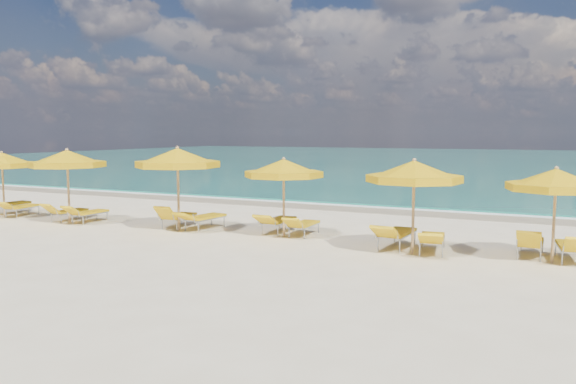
% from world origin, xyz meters
% --- Properties ---
extents(ground_plane, '(120.00, 120.00, 0.00)m').
position_xyz_m(ground_plane, '(0.00, 0.00, 0.00)').
color(ground_plane, beige).
extents(ocean, '(120.00, 80.00, 0.30)m').
position_xyz_m(ocean, '(0.00, 48.00, 0.00)').
color(ocean, '#126757').
rests_on(ocean, ground).
extents(wet_sand_band, '(120.00, 2.60, 0.01)m').
position_xyz_m(wet_sand_band, '(0.00, 7.40, 0.00)').
color(wet_sand_band, tan).
rests_on(wet_sand_band, ground).
extents(foam_line, '(120.00, 1.20, 0.03)m').
position_xyz_m(foam_line, '(0.00, 8.20, 0.00)').
color(foam_line, white).
rests_on(foam_line, ground).
extents(whitecap_near, '(14.00, 0.36, 0.05)m').
position_xyz_m(whitecap_near, '(-6.00, 17.00, 0.00)').
color(whitecap_near, white).
rests_on(whitecap_near, ground).
extents(whitecap_far, '(18.00, 0.30, 0.05)m').
position_xyz_m(whitecap_far, '(8.00, 24.00, 0.00)').
color(whitecap_far, white).
rests_on(whitecap_far, ground).
extents(umbrella_1, '(3.00, 3.00, 2.37)m').
position_xyz_m(umbrella_1, '(-10.57, -0.26, 2.02)').
color(umbrella_1, tan).
rests_on(umbrella_1, ground).
extents(umbrella_2, '(2.71, 2.71, 2.51)m').
position_xyz_m(umbrella_2, '(-7.22, -0.40, 2.14)').
color(umbrella_2, tan).
rests_on(umbrella_2, ground).
extents(umbrella_3, '(3.13, 3.13, 2.62)m').
position_xyz_m(umbrella_3, '(-3.03, 0.00, 2.23)').
color(umbrella_3, tan).
rests_on(umbrella_3, ground).
extents(umbrella_4, '(2.91, 2.91, 2.32)m').
position_xyz_m(umbrella_4, '(0.35, 0.48, 1.98)').
color(umbrella_4, tan).
rests_on(umbrella_4, ground).
extents(umbrella_5, '(2.88, 2.88, 2.40)m').
position_xyz_m(umbrella_5, '(4.27, -0.24, 2.05)').
color(umbrella_5, tan).
rests_on(umbrella_5, ground).
extents(umbrella_6, '(2.48, 2.48, 2.26)m').
position_xyz_m(umbrella_6, '(7.45, 0.20, 1.93)').
color(umbrella_6, tan).
rests_on(umbrella_6, ground).
extents(lounger_1_left, '(0.81, 1.85, 0.80)m').
position_xyz_m(lounger_1_left, '(-11.00, 0.27, 0.22)').
color(lounger_1_left, '#A5A8AD').
rests_on(lounger_1_left, ground).
extents(lounger_1_right, '(0.74, 1.73, 0.65)m').
position_xyz_m(lounger_1_right, '(-10.07, 0.06, 0.20)').
color(lounger_1_right, '#A5A8AD').
rests_on(lounger_1_right, ground).
extents(lounger_2_left, '(0.64, 1.63, 0.70)m').
position_xyz_m(lounger_2_left, '(-7.67, -0.02, 0.20)').
color(lounger_2_left, '#A5A8AD').
rests_on(lounger_2_left, ground).
extents(lounger_2_right, '(0.59, 1.67, 0.69)m').
position_xyz_m(lounger_2_right, '(-6.75, 0.02, 0.20)').
color(lounger_2_right, '#A5A8AD').
rests_on(lounger_2_right, ground).
extents(lounger_3_left, '(0.74, 1.76, 0.82)m').
position_xyz_m(lounger_3_left, '(-3.40, 0.48, 0.22)').
color(lounger_3_left, '#A5A8AD').
rests_on(lounger_3_left, ground).
extents(lounger_3_right, '(0.88, 1.96, 0.68)m').
position_xyz_m(lounger_3_right, '(-2.51, 0.60, 0.22)').
color(lounger_3_right, '#A5A8AD').
rests_on(lounger_3_right, ground).
extents(lounger_4_left, '(0.62, 1.85, 0.70)m').
position_xyz_m(lounger_4_left, '(-0.12, 1.04, 0.22)').
color(lounger_4_left, '#A5A8AD').
rests_on(lounger_4_left, ground).
extents(lounger_4_right, '(0.57, 1.66, 0.68)m').
position_xyz_m(lounger_4_right, '(0.79, 0.91, 0.20)').
color(lounger_4_right, '#A5A8AD').
rests_on(lounger_4_right, ground).
extents(lounger_5_left, '(0.79, 2.02, 0.78)m').
position_xyz_m(lounger_5_left, '(3.72, 0.33, 0.24)').
color(lounger_5_left, '#A5A8AD').
rests_on(lounger_5_left, ground).
extents(lounger_5_right, '(0.86, 1.92, 0.71)m').
position_xyz_m(lounger_5_right, '(4.69, 0.13, 0.22)').
color(lounger_5_right, '#A5A8AD').
rests_on(lounger_5_right, ground).
extents(lounger_6_left, '(0.61, 1.65, 0.80)m').
position_xyz_m(lounger_6_left, '(6.96, 0.71, 0.21)').
color(lounger_6_left, '#A5A8AD').
rests_on(lounger_6_left, ground).
extents(lounger_6_right, '(0.77, 1.78, 0.77)m').
position_xyz_m(lounger_6_right, '(7.85, 0.58, 0.21)').
color(lounger_6_right, '#A5A8AD').
rests_on(lounger_6_right, ground).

